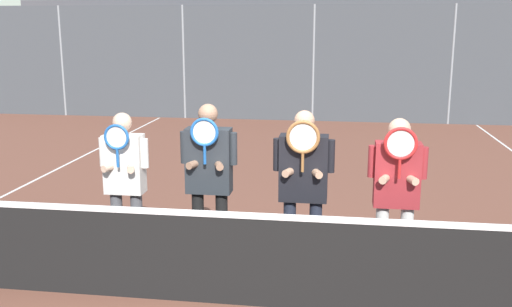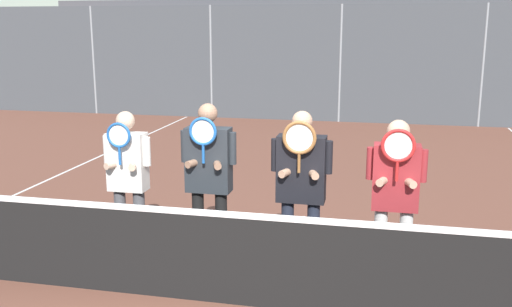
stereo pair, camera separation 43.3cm
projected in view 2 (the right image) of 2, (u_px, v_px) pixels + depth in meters
name	position (u px, v px, depth m)	size (l,w,h in m)	color
ground_plane	(248.00, 306.00, 5.45)	(120.00, 120.00, 0.00)	brown
hill_distant	(373.00, 51.00, 62.41)	(137.08, 76.16, 26.66)	gray
clubhouse_building	(349.00, 46.00, 23.33)	(22.80, 5.50, 3.63)	tan
fence_back	(340.00, 64.00, 15.69)	(22.34, 0.06, 3.22)	gray
tennis_net	(248.00, 259.00, 5.35)	(11.98, 0.09, 1.03)	gray
court_line_left_sideline	(23.00, 191.00, 9.25)	(0.05, 16.00, 0.01)	white
player_leftmost	(128.00, 174.00, 6.34)	(0.56, 0.34, 1.71)	#56565B
player_center_left	(209.00, 173.00, 6.08)	(0.61, 0.34, 1.83)	black
player_center_right	(301.00, 181.00, 5.79)	(0.62, 0.34, 1.79)	#232838
player_rightmost	(395.00, 189.00, 5.63)	(0.58, 0.34, 1.73)	white
car_far_left	(169.00, 73.00, 20.63)	(4.49, 1.95, 1.90)	navy
car_left_of_center	(307.00, 77.00, 19.63)	(4.11, 1.97, 1.80)	#285638
car_center	(455.00, 82.00, 18.21)	(4.11, 1.98, 1.73)	#285638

